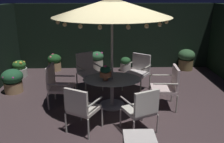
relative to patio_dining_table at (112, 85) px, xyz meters
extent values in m
cube|color=#49393B|center=(0.21, -0.38, -0.55)|extent=(7.53, 7.63, 0.02)
cube|color=black|center=(0.21, 3.28, 0.63)|extent=(7.53, 0.30, 2.33)
cylinder|color=#B9B2AC|center=(0.00, 0.00, -0.52)|extent=(0.64, 0.64, 0.03)
cylinder|color=#B9B2AC|center=(0.00, 0.00, -0.19)|extent=(0.09, 0.09, 0.69)
ellipsoid|color=#9AA8AB|center=(0.00, 0.00, 0.17)|extent=(1.41, 1.05, 0.03)
cylinder|color=#B3B0A4|center=(0.00, 0.00, 0.62)|extent=(0.06, 0.06, 2.32)
cone|color=beige|center=(0.00, 0.00, 1.84)|extent=(2.65, 2.65, 0.40)
sphere|color=#F9DB8C|center=(1.19, 0.03, 1.56)|extent=(0.08, 0.08, 0.08)
sphere|color=#F9DB8C|center=(1.12, 0.40, 1.56)|extent=(0.08, 0.08, 0.08)
sphere|color=#F9DB8C|center=(0.90, 0.78, 1.56)|extent=(0.08, 0.08, 0.08)
sphere|color=#F9DB8C|center=(0.55, 1.05, 1.56)|extent=(0.08, 0.08, 0.08)
sphere|color=#F9DB8C|center=(0.23, 1.17, 1.56)|extent=(0.08, 0.08, 0.08)
sphere|color=#F9DB8C|center=(-0.24, 1.16, 1.56)|extent=(0.08, 0.08, 0.08)
sphere|color=#F9DB8C|center=(-0.57, 1.04, 1.56)|extent=(0.08, 0.08, 0.08)
sphere|color=#F9DB8C|center=(-0.91, 0.76, 1.56)|extent=(0.08, 0.08, 0.08)
sphere|color=#F9DB8C|center=(-1.13, 0.37, 1.56)|extent=(0.08, 0.08, 0.08)
sphere|color=#F9DB8C|center=(-1.19, -0.06, 1.56)|extent=(0.08, 0.08, 0.08)
sphere|color=#F9DB8C|center=(-1.13, -0.36, 1.56)|extent=(0.08, 0.08, 0.08)
sphere|color=#F9DB8C|center=(-0.93, -0.74, 1.56)|extent=(0.08, 0.08, 0.08)
sphere|color=#F9DB8C|center=(-0.61, -1.02, 1.56)|extent=(0.08, 0.08, 0.08)
sphere|color=#F9DB8C|center=(-0.25, -1.16, 1.56)|extent=(0.08, 0.08, 0.08)
sphere|color=#F9DB8C|center=(0.25, -1.16, 1.56)|extent=(0.08, 0.08, 0.08)
sphere|color=#F9DB8C|center=(0.60, -1.03, 1.56)|extent=(0.08, 0.08, 0.08)
sphere|color=#F9DB8C|center=(0.89, -0.78, 1.56)|extent=(0.08, 0.08, 0.08)
sphere|color=#F9DB8C|center=(1.12, -0.40, 1.56)|extent=(0.08, 0.08, 0.08)
cylinder|color=#A86A44|center=(-0.16, -0.11, 0.23)|extent=(0.12, 0.12, 0.10)
cylinder|color=#AE6943|center=(-0.16, -0.11, 0.33)|extent=(0.28, 0.28, 0.11)
ellipsoid|color=#164830|center=(-0.16, -0.11, 0.44)|extent=(0.26, 0.26, 0.15)
sphere|color=#BE3075|center=(-0.16, -0.11, 0.50)|extent=(0.09, 0.09, 0.09)
cylinder|color=#BAB5A6|center=(0.91, -0.38, -0.32)|extent=(0.04, 0.04, 0.43)
cylinder|color=#BAB5A6|center=(0.96, 0.22, -0.32)|extent=(0.04, 0.04, 0.43)
cylinder|color=#BAB5A6|center=(1.49, -0.43, -0.32)|extent=(0.04, 0.04, 0.43)
cylinder|color=#BAB5A6|center=(1.54, 0.17, -0.32)|extent=(0.04, 0.04, 0.43)
cube|color=silver|center=(1.23, -0.10, -0.07)|extent=(0.61, 0.63, 0.07)
cube|color=silver|center=(1.50, -0.13, 0.23)|extent=(0.11, 0.58, 0.53)
cylinder|color=#BAB5A6|center=(1.20, -0.40, 0.18)|extent=(0.55, 0.08, 0.04)
cylinder|color=#BAB5A6|center=(1.25, 0.20, 0.18)|extent=(0.55, 0.08, 0.04)
cylinder|color=#B6B7A4|center=(0.80, 0.59, -0.31)|extent=(0.04, 0.04, 0.45)
cylinder|color=#B6B7A4|center=(0.32, 0.94, -0.31)|extent=(0.04, 0.04, 0.45)
cylinder|color=#B6B7A4|center=(1.13, 1.05, -0.31)|extent=(0.04, 0.04, 0.45)
cylinder|color=#B6B7A4|center=(0.66, 1.39, -0.31)|extent=(0.04, 0.04, 0.45)
cube|color=silver|center=(0.73, 0.99, -0.05)|extent=(0.79, 0.79, 0.07)
cube|color=silver|center=(0.89, 1.21, 0.23)|extent=(0.49, 0.38, 0.49)
cylinder|color=#B6B7A4|center=(0.97, 0.82, 0.19)|extent=(0.35, 0.46, 0.04)
cylinder|color=#B6B7A4|center=(0.49, 1.17, 0.19)|extent=(0.35, 0.46, 0.04)
cylinder|color=#BBB5AA|center=(-0.24, 0.94, -0.31)|extent=(0.04, 0.04, 0.45)
cylinder|color=#BBB5AA|center=(-0.70, 0.68, -0.31)|extent=(0.04, 0.04, 0.45)
cylinder|color=#BBB5AA|center=(-0.53, 1.45, -0.31)|extent=(0.04, 0.04, 0.45)
cylinder|color=#BBB5AA|center=(-0.99, 1.19, -0.31)|extent=(0.04, 0.04, 0.45)
cube|color=silver|center=(-0.62, 1.07, -0.05)|extent=(0.74, 0.76, 0.07)
cube|color=silver|center=(-0.76, 1.31, 0.25)|extent=(0.47, 0.31, 0.52)
cylinder|color=#BBB5AA|center=(-0.39, 1.20, 0.16)|extent=(0.31, 0.50, 0.04)
cylinder|color=#BBB5AA|center=(-0.85, 0.93, 0.16)|extent=(0.31, 0.50, 0.04)
cylinder|color=#BBAFAA|center=(-0.93, 0.37, -0.33)|extent=(0.04, 0.04, 0.42)
cylinder|color=#BBAFAA|center=(-0.97, -0.23, -0.33)|extent=(0.04, 0.04, 0.42)
cylinder|color=#BBAFAA|center=(-1.48, 0.41, -0.33)|extent=(0.04, 0.04, 0.42)
cylinder|color=#BBAFAA|center=(-1.53, -0.18, -0.33)|extent=(0.04, 0.04, 0.42)
cube|color=beige|center=(-1.23, 0.09, -0.08)|extent=(0.59, 0.62, 0.07)
cube|color=beige|center=(-1.49, 0.11, 0.22)|extent=(0.10, 0.57, 0.54)
cylinder|color=#BBAFAA|center=(-1.21, 0.39, 0.12)|extent=(0.53, 0.08, 0.04)
cylinder|color=#BBAFAA|center=(-1.25, -0.20, 0.12)|extent=(0.53, 0.08, 0.04)
cylinder|color=#B6B6AB|center=(-0.70, -0.72, -0.32)|extent=(0.04, 0.04, 0.43)
cylinder|color=#B6B6AB|center=(-0.24, -0.98, -0.32)|extent=(0.04, 0.04, 0.43)
cylinder|color=#B6B6AB|center=(-0.96, -1.18, -0.32)|extent=(0.04, 0.04, 0.43)
cylinder|color=#B6B6AB|center=(-0.49, -1.43, -0.32)|extent=(0.04, 0.04, 0.43)
cube|color=silver|center=(-0.60, -1.08, -0.07)|extent=(0.71, 0.70, 0.07)
cube|color=silver|center=(-0.72, -1.30, 0.20)|extent=(0.47, 0.30, 0.47)
cylinder|color=#B6B6AB|center=(-0.83, -0.95, 0.15)|extent=(0.28, 0.46, 0.04)
cylinder|color=#B6B6AB|center=(-0.37, -1.21, 0.15)|extent=(0.28, 0.46, 0.04)
cylinder|color=#BBADA7|center=(0.14, -0.99, -0.33)|extent=(0.04, 0.04, 0.41)
cylinder|color=#BBADA7|center=(0.64, -0.77, -0.33)|extent=(0.04, 0.04, 0.41)
cylinder|color=#BBADA7|center=(0.36, -1.48, -0.33)|extent=(0.04, 0.04, 0.41)
cylinder|color=#BBADA7|center=(0.86, -1.26, -0.33)|extent=(0.04, 0.04, 0.41)
cube|color=silver|center=(0.50, -1.12, -0.09)|extent=(0.70, 0.70, 0.07)
cube|color=silver|center=(0.60, -1.36, 0.18)|extent=(0.50, 0.27, 0.48)
cylinder|color=#BBADA7|center=(0.25, -1.24, 0.16)|extent=(0.24, 0.48, 0.04)
cylinder|color=#BBADA7|center=(0.75, -1.01, 0.16)|extent=(0.24, 0.48, 0.04)
cylinder|color=#B9B6A7|center=(0.15, -1.73, -0.38)|extent=(0.03, 0.03, 0.31)
cylinder|color=#B9B6A7|center=(0.66, -1.73, -0.38)|extent=(0.03, 0.03, 0.31)
cube|color=silver|center=(0.40, -1.94, -0.19)|extent=(0.55, 0.46, 0.08)
cylinder|color=beige|center=(-0.45, 2.94, -0.35)|extent=(0.43, 0.43, 0.37)
ellipsoid|color=#326D40|center=(-0.45, 2.94, -0.04)|extent=(0.48, 0.48, 0.33)
sphere|color=#AC3C78|center=(-0.28, 2.95, 0.07)|extent=(0.09, 0.09, 0.09)
sphere|color=#AA2D70|center=(-0.42, 3.05, -0.01)|extent=(0.06, 0.06, 0.06)
sphere|color=#AA3778|center=(-0.55, 2.97, 0.03)|extent=(0.08, 0.08, 0.08)
sphere|color=#A8368C|center=(-0.62, 2.84, -0.03)|extent=(0.08, 0.08, 0.08)
sphere|color=#AA4777|center=(-0.44, 2.79, 0.06)|extent=(0.10, 0.10, 0.10)
cylinder|color=beige|center=(0.58, 2.76, -0.40)|extent=(0.38, 0.38, 0.28)
ellipsoid|color=#26572C|center=(0.58, 2.76, -0.16)|extent=(0.36, 0.36, 0.25)
sphere|color=orange|center=(0.66, 2.77, -0.13)|extent=(0.11, 0.11, 0.11)
sphere|color=orange|center=(0.53, 2.83, -0.15)|extent=(0.07, 0.07, 0.07)
sphere|color=orange|center=(0.52, 2.70, -0.14)|extent=(0.08, 0.08, 0.08)
cylinder|color=tan|center=(-2.75, 0.94, -0.39)|extent=(0.50, 0.50, 0.30)
ellipsoid|color=#255D37|center=(-2.75, 0.94, -0.07)|extent=(0.59, 0.59, 0.41)
sphere|color=#AF4180|center=(-2.59, 0.97, -0.02)|extent=(0.08, 0.08, 0.08)
sphere|color=#BD2A77|center=(-2.62, 1.07, 0.02)|extent=(0.08, 0.08, 0.08)
sphere|color=#A53A86|center=(-2.82, 1.10, 0.05)|extent=(0.09, 0.09, 0.09)
sphere|color=#BA2E86|center=(-2.99, 0.95, -0.04)|extent=(0.07, 0.07, 0.07)
sphere|color=#A73E78|center=(-2.89, 0.74, -0.03)|extent=(0.10, 0.10, 0.10)
sphere|color=#B52F84|center=(-2.65, 0.72, -0.03)|extent=(0.09, 0.09, 0.09)
cylinder|color=olive|center=(2.78, 2.84, -0.35)|extent=(0.51, 0.51, 0.38)
ellipsoid|color=#376238|center=(2.78, 2.84, 0.01)|extent=(0.59, 0.59, 0.41)
sphere|color=orange|center=(2.95, 2.89, 0.11)|extent=(0.09, 0.09, 0.09)
sphere|color=orange|center=(2.66, 3.00, 0.09)|extent=(0.08, 0.08, 0.08)
sphere|color=orange|center=(2.75, 2.71, 0.13)|extent=(0.06, 0.06, 0.06)
cylinder|color=beige|center=(-3.02, 2.29, -0.40)|extent=(0.47, 0.47, 0.27)
ellipsoid|color=#285F25|center=(-3.02, 2.29, -0.14)|extent=(0.44, 0.44, 0.31)
sphere|color=yellow|center=(-2.86, 2.33, -0.05)|extent=(0.07, 0.07, 0.07)
sphere|color=#E0CB47|center=(-2.96, 2.44, -0.09)|extent=(0.08, 0.08, 0.08)
sphere|color=yellow|center=(-3.13, 2.44, -0.11)|extent=(0.06, 0.06, 0.06)
sphere|color=yellow|center=(-3.17, 2.26, -0.07)|extent=(0.07, 0.07, 0.07)
sphere|color=yellow|center=(-3.07, 2.19, -0.04)|extent=(0.10, 0.10, 0.10)
sphere|color=yellow|center=(-2.92, 2.17, -0.04)|extent=(0.11, 0.11, 0.11)
cylinder|color=tan|center=(-1.98, 2.90, -0.39)|extent=(0.44, 0.44, 0.29)
ellipsoid|color=#1F5422|center=(-1.98, 2.90, -0.11)|extent=(0.48, 0.48, 0.33)
sphere|color=#ED5E6B|center=(-1.78, 2.95, -0.11)|extent=(0.09, 0.09, 0.09)
sphere|color=#EA6073|center=(-1.90, 2.99, -0.09)|extent=(0.10, 0.10, 0.10)
sphere|color=#E94770|center=(-2.05, 3.04, -0.01)|extent=(0.11, 0.11, 0.11)
sphere|color=#ED4D6B|center=(-2.10, 2.91, -0.10)|extent=(0.09, 0.09, 0.09)
sphere|color=#E75976|center=(-2.07, 2.78, -0.02)|extent=(0.10, 0.10, 0.10)
sphere|color=#EF587D|center=(-1.93, 2.78, -0.04)|extent=(0.08, 0.08, 0.08)
camera|label=1|loc=(-0.17, -5.34, 2.14)|focal=37.98mm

